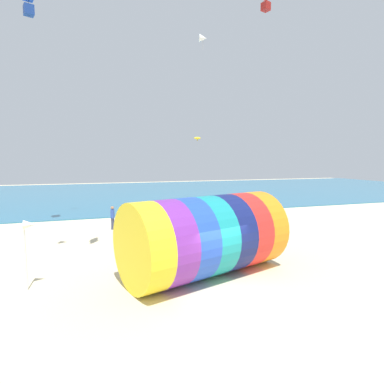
{
  "coord_description": "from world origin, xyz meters",
  "views": [
    {
      "loc": [
        -4.78,
        -10.69,
        5.25
      ],
      "look_at": [
        -0.19,
        3.79,
        3.6
      ],
      "focal_mm": 28.0,
      "sensor_mm": 36.0,
      "label": 1
    }
  ],
  "objects_px": {
    "bystander_near_water": "(206,217)",
    "kite_white_delta": "(203,38)",
    "kite_handler": "(273,238)",
    "beach_flag": "(29,228)",
    "kite_yellow_parafoil": "(197,138)",
    "giant_inflatable_tube": "(206,236)",
    "bystander_mid_beach": "(113,217)",
    "kite_red_box": "(266,1)",
    "kite_blue_box": "(28,3)"
  },
  "relations": [
    {
      "from": "kite_red_box",
      "to": "bystander_near_water",
      "type": "distance_m",
      "value": 14.6
    },
    {
      "from": "kite_white_delta",
      "to": "kite_blue_box",
      "type": "height_order",
      "value": "kite_blue_box"
    },
    {
      "from": "kite_red_box",
      "to": "bystander_near_water",
      "type": "xyz_separation_m",
      "value": [
        -2.02,
        4.61,
        -13.7
      ]
    },
    {
      "from": "kite_white_delta",
      "to": "bystander_near_water",
      "type": "xyz_separation_m",
      "value": [
        -1.36,
        -4.56,
        -14.88
      ]
    },
    {
      "from": "kite_red_box",
      "to": "kite_blue_box",
      "type": "relative_size",
      "value": 0.71
    },
    {
      "from": "giant_inflatable_tube",
      "to": "kite_red_box",
      "type": "distance_m",
      "value": 14.35
    },
    {
      "from": "kite_handler",
      "to": "kite_red_box",
      "type": "relative_size",
      "value": 1.41
    },
    {
      "from": "beach_flag",
      "to": "bystander_mid_beach",
      "type": "bearing_deg",
      "value": 69.74
    },
    {
      "from": "giant_inflatable_tube",
      "to": "kite_handler",
      "type": "xyz_separation_m",
      "value": [
        4.66,
        1.7,
        -0.93
      ]
    },
    {
      "from": "giant_inflatable_tube",
      "to": "bystander_mid_beach",
      "type": "bearing_deg",
      "value": 109.11
    },
    {
      "from": "giant_inflatable_tube",
      "to": "kite_red_box",
      "type": "bearing_deg",
      "value": 37.78
    },
    {
      "from": "kite_yellow_parafoil",
      "to": "giant_inflatable_tube",
      "type": "bearing_deg",
      "value": -107.29
    },
    {
      "from": "kite_red_box",
      "to": "beach_flag",
      "type": "relative_size",
      "value": 0.42
    },
    {
      "from": "kite_yellow_parafoil",
      "to": "kite_blue_box",
      "type": "xyz_separation_m",
      "value": [
        -13.63,
        -5.34,
        8.21
      ]
    },
    {
      "from": "bystander_near_water",
      "to": "bystander_mid_beach",
      "type": "distance_m",
      "value": 7.02
    },
    {
      "from": "giant_inflatable_tube",
      "to": "bystander_mid_beach",
      "type": "height_order",
      "value": "giant_inflatable_tube"
    },
    {
      "from": "kite_yellow_parafoil",
      "to": "kite_handler",
      "type": "bearing_deg",
      "value": -91.47
    },
    {
      "from": "kite_handler",
      "to": "kite_yellow_parafoil",
      "type": "height_order",
      "value": "kite_yellow_parafoil"
    },
    {
      "from": "kite_yellow_parafoil",
      "to": "bystander_mid_beach",
      "type": "distance_m",
      "value": 12.23
    },
    {
      "from": "bystander_near_water",
      "to": "kite_white_delta",
      "type": "bearing_deg",
      "value": 73.46
    },
    {
      "from": "kite_white_delta",
      "to": "beach_flag",
      "type": "relative_size",
      "value": 0.45
    },
    {
      "from": "bystander_near_water",
      "to": "beach_flag",
      "type": "relative_size",
      "value": 0.59
    },
    {
      "from": "giant_inflatable_tube",
      "to": "kite_handler",
      "type": "bearing_deg",
      "value": 20.04
    },
    {
      "from": "kite_yellow_parafoil",
      "to": "kite_blue_box",
      "type": "distance_m",
      "value": 16.79
    },
    {
      "from": "kite_handler",
      "to": "kite_red_box",
      "type": "xyz_separation_m",
      "value": [
        0.53,
        2.32,
        13.69
      ]
    },
    {
      "from": "beach_flag",
      "to": "giant_inflatable_tube",
      "type": "bearing_deg",
      "value": -4.55
    },
    {
      "from": "kite_red_box",
      "to": "bystander_near_water",
      "type": "relative_size",
      "value": 0.72
    },
    {
      "from": "giant_inflatable_tube",
      "to": "bystander_near_water",
      "type": "xyz_separation_m",
      "value": [
        3.17,
        8.63,
        -0.94
      ]
    },
    {
      "from": "kite_red_box",
      "to": "bystander_mid_beach",
      "type": "relative_size",
      "value": 0.68
    },
    {
      "from": "kite_handler",
      "to": "beach_flag",
      "type": "height_order",
      "value": "beach_flag"
    },
    {
      "from": "bystander_mid_beach",
      "to": "kite_yellow_parafoil",
      "type": "bearing_deg",
      "value": 33.54
    },
    {
      "from": "kite_handler",
      "to": "beach_flag",
      "type": "relative_size",
      "value": 0.59
    },
    {
      "from": "giant_inflatable_tube",
      "to": "bystander_mid_beach",
      "type": "distance_m",
      "value": 11.09
    },
    {
      "from": "kite_handler",
      "to": "kite_yellow_parafoil",
      "type": "relative_size",
      "value": 2.28
    },
    {
      "from": "kite_white_delta",
      "to": "bystander_mid_beach",
      "type": "relative_size",
      "value": 0.72
    },
    {
      "from": "kite_red_box",
      "to": "kite_white_delta",
      "type": "relative_size",
      "value": 0.95
    },
    {
      "from": "kite_yellow_parafoil",
      "to": "bystander_near_water",
      "type": "bearing_deg",
      "value": -103.9
    },
    {
      "from": "kite_handler",
      "to": "giant_inflatable_tube",
      "type": "bearing_deg",
      "value": -159.96
    },
    {
      "from": "kite_white_delta",
      "to": "beach_flag",
      "type": "bearing_deg",
      "value": -133.03
    },
    {
      "from": "bystander_near_water",
      "to": "beach_flag",
      "type": "bearing_deg",
      "value": -142.31
    },
    {
      "from": "bystander_mid_beach",
      "to": "beach_flag",
      "type": "xyz_separation_m",
      "value": [
        -3.64,
        -9.86,
        1.63
      ]
    },
    {
      "from": "giant_inflatable_tube",
      "to": "beach_flag",
      "type": "xyz_separation_m",
      "value": [
        -7.26,
        0.58,
        0.75
      ]
    },
    {
      "from": "beach_flag",
      "to": "kite_blue_box",
      "type": "bearing_deg",
      "value": 97.45
    },
    {
      "from": "kite_red_box",
      "to": "bystander_mid_beach",
      "type": "height_order",
      "value": "kite_red_box"
    },
    {
      "from": "kite_white_delta",
      "to": "kite_yellow_parafoil",
      "type": "height_order",
      "value": "kite_white_delta"
    },
    {
      "from": "giant_inflatable_tube",
      "to": "kite_white_delta",
      "type": "bearing_deg",
      "value": 71.08
    },
    {
      "from": "bystander_near_water",
      "to": "beach_flag",
      "type": "height_order",
      "value": "beach_flag"
    },
    {
      "from": "kite_yellow_parafoil",
      "to": "kite_blue_box",
      "type": "height_order",
      "value": "kite_blue_box"
    },
    {
      "from": "kite_red_box",
      "to": "kite_white_delta",
      "type": "bearing_deg",
      "value": 94.14
    },
    {
      "from": "kite_yellow_parafoil",
      "to": "beach_flag",
      "type": "distance_m",
      "value": 20.44
    }
  ]
}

